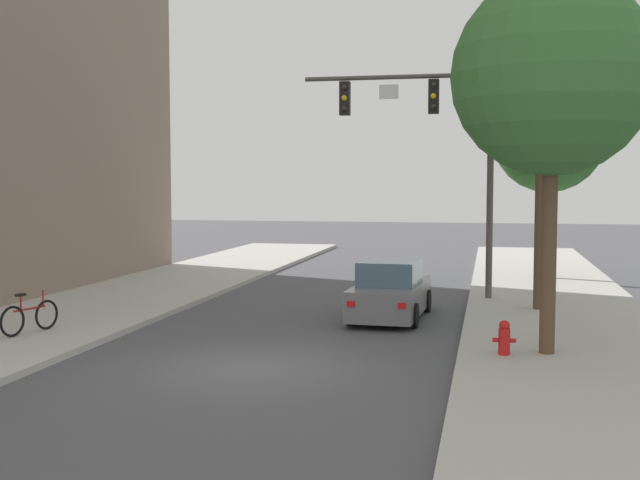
# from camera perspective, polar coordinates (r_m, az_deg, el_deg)

# --- Properties ---
(ground_plane) EXTENTS (120.00, 120.00, 0.00)m
(ground_plane) POSITION_cam_1_polar(r_m,az_deg,el_deg) (16.26, -4.91, -9.02)
(ground_plane) COLOR #4C4C51
(sidewalk_right) EXTENTS (5.00, 60.00, 0.15)m
(sidewalk_right) POSITION_cam_1_polar(r_m,az_deg,el_deg) (15.68, 18.79, -9.44)
(sidewalk_right) COLOR #B2AFA8
(sidewalk_right) RESTS_ON ground
(traffic_signal_mast) EXTENTS (5.87, 0.38, 7.50)m
(traffic_signal_mast) POSITION_cam_1_polar(r_m,az_deg,el_deg) (25.17, 8.29, 7.74)
(traffic_signal_mast) COLOR #514C47
(traffic_signal_mast) RESTS_ON sidewalk_right
(car_lead_grey) EXTENTS (1.99, 4.31, 1.60)m
(car_lead_grey) POSITION_cam_1_polar(r_m,az_deg,el_deg) (21.91, 5.02, -3.70)
(car_lead_grey) COLOR slate
(car_lead_grey) RESTS_ON ground
(bicycle_leaning) EXTENTS (0.50, 1.73, 0.98)m
(bicycle_leaning) POSITION_cam_1_polar(r_m,az_deg,el_deg) (20.15, -19.89, -5.14)
(bicycle_leaning) COLOR black
(bicycle_leaning) RESTS_ON sidewalk_left
(fire_hydrant) EXTENTS (0.48, 0.24, 0.72)m
(fire_hydrant) POSITION_cam_1_polar(r_m,az_deg,el_deg) (17.04, 12.94, -6.76)
(fire_hydrant) COLOR red
(fire_hydrant) RESTS_ON sidewalk_right
(street_tree_nearest) EXTENTS (4.10, 4.10, 7.76)m
(street_tree_nearest) POSITION_cam_1_polar(r_m,az_deg,el_deg) (17.28, 16.14, 11.09)
(street_tree_nearest) COLOR brown
(street_tree_nearest) RESTS_ON sidewalk_right
(street_tree_second) EXTENTS (3.79, 3.79, 8.21)m
(street_tree_second) POSITION_cam_1_polar(r_m,az_deg,el_deg) (23.35, 15.54, 10.69)
(street_tree_second) COLOR brown
(street_tree_second) RESTS_ON sidewalk_right
(street_tree_third) EXTENTS (4.11, 4.11, 7.29)m
(street_tree_third) POSITION_cam_1_polar(r_m,az_deg,el_deg) (31.04, 15.94, 7.03)
(street_tree_third) COLOR brown
(street_tree_third) RESTS_ON sidewalk_right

